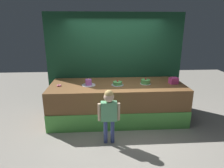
{
  "coord_description": "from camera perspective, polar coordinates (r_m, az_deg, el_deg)",
  "views": [
    {
      "loc": [
        -0.42,
        -3.88,
        2.3
      ],
      "look_at": [
        -0.14,
        0.38,
        1.0
      ],
      "focal_mm": 30.76,
      "sensor_mm": 36.0,
      "label": 1
    }
  ],
  "objects": [
    {
      "name": "ground_plane",
      "position": [
        4.53,
        2.2,
        -13.64
      ],
      "size": [
        12.0,
        12.0,
        0.0
      ],
      "primitive_type": "plane",
      "color": "gray"
    },
    {
      "name": "curtain_backdrop",
      "position": [
        5.35,
        0.88,
        6.41
      ],
      "size": [
        3.7,
        0.08,
        2.65
      ],
      "primitive_type": "cube",
      "color": "#19472D",
      "rests_on": "ground_plane"
    },
    {
      "name": "cake_left",
      "position": [
        4.66,
        -7.0,
        0.33
      ],
      "size": [
        0.33,
        0.33,
        0.18
      ],
      "color": "silver",
      "rests_on": "stage_platform"
    },
    {
      "name": "donut",
      "position": [
        4.74,
        -15.48,
        -0.43
      ],
      "size": [
        0.11,
        0.11,
        0.03
      ],
      "primitive_type": "torus",
      "color": "pink",
      "rests_on": "stage_platform"
    },
    {
      "name": "pink_box",
      "position": [
        4.99,
        17.83,
        0.98
      ],
      "size": [
        0.22,
        0.2,
        0.15
      ],
      "primitive_type": "cube",
      "rotation": [
        0.0,
        0.0,
        0.19
      ],
      "color": "#E34392",
      "rests_on": "stage_platform"
    },
    {
      "name": "child_figure",
      "position": [
        3.78,
        -0.91,
        -7.62
      ],
      "size": [
        0.44,
        0.2,
        1.14
      ],
      "color": "#3F4C8C",
      "rests_on": "ground_plane"
    },
    {
      "name": "cake_center",
      "position": [
        4.64,
        1.65,
        0.14
      ],
      "size": [
        0.3,
        0.3,
        0.13
      ],
      "color": "silver",
      "rests_on": "stage_platform"
    },
    {
      "name": "stage_platform",
      "position": [
        4.89,
        1.51,
        -5.23
      ],
      "size": [
        3.3,
        1.29,
        0.92
      ],
      "color": "brown",
      "rests_on": "ground_plane"
    },
    {
      "name": "cake_right",
      "position": [
        4.81,
        9.94,
        0.65
      ],
      "size": [
        0.27,
        0.27,
        0.15
      ],
      "color": "silver",
      "rests_on": "stage_platform"
    }
  ]
}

